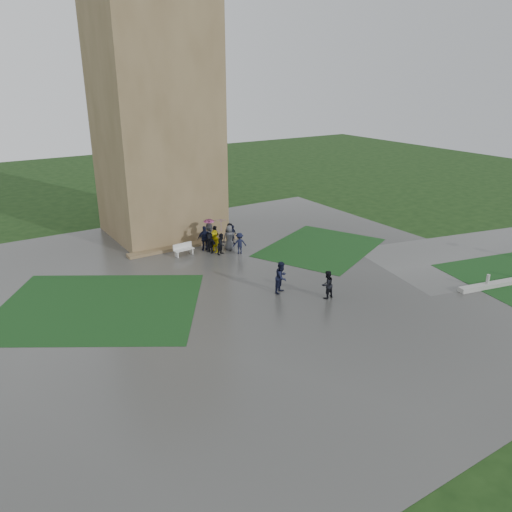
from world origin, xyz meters
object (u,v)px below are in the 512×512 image
tower (155,120)px  pedestrian_mid (281,277)px  pedestrian_near (327,285)px  bench (184,249)px

tower → pedestrian_mid: (1.31, -15.02, -8.01)m
pedestrian_near → bench: bearing=-76.1°
tower → bench: tower is taller
tower → pedestrian_near: tower is taller
pedestrian_mid → tower: bearing=67.0°
bench → pedestrian_mid: bearing=-81.6°
bench → pedestrian_near: (3.96, -11.16, 0.39)m
bench → pedestrian_mid: (2.19, -9.07, 0.52)m
pedestrian_mid → pedestrian_near: (1.77, -2.09, -0.13)m
pedestrian_mid → pedestrian_near: size_ratio=1.15×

